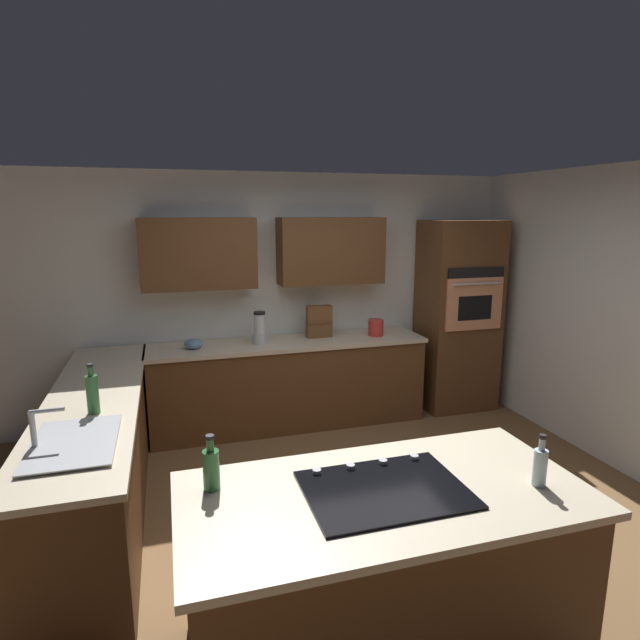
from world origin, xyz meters
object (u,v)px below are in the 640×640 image
Objects in this scene: blender at (260,330)px; spice_rack at (319,321)px; cooktop at (384,489)px; sink_unit at (72,442)px; mixing_bowl at (193,344)px; kettle at (376,327)px; oil_bottle at (211,468)px; dish_soap_bottle at (92,393)px; second_bottle at (540,466)px; wall_oven at (458,315)px.

blender is 0.97× the size of spice_rack.
cooktop is at bearing 79.27° from spice_rack.
spice_rack is (-2.08, -2.08, 0.15)m from sink_unit.
sink_unit reaches higher than mixing_bowl.
mixing_bowl is (0.73, -2.93, 0.04)m from cooktop.
kettle is 3.32m from oil_bottle.
oil_bottle is at bearing 88.70° from mixing_bowl.
mixing_bowl is 1.31m from spice_rack.
mixing_bowl is 0.53× the size of dish_soap_bottle.
cooktop is 3.09m from spice_rack.
sink_unit is 2.44m from blender.
second_bottle is (-0.74, 0.17, 0.09)m from cooktop.
sink_unit is 1.01m from oil_bottle.
sink_unit is at bearing 44.98° from spice_rack.
sink_unit is 3.93× the size of mixing_bowl.
spice_rack is (-1.30, -0.11, 0.12)m from mixing_bowl.
oil_bottle is at bearing -15.35° from second_bottle.
wall_oven is 3.92m from dish_soap_bottle.
second_bottle reaches higher than mixing_bowl.
wall_oven is 3.01× the size of sink_unit.
spice_rack is 0.61m from kettle.
spice_rack reaches higher than oil_bottle.
kettle is at bearing 180.00° from mixing_bowl.
spice_rack is at bearing -116.04° from oil_bottle.
kettle is 3.02m from dish_soap_bottle.
spice_rack is at bearing -9.95° from kettle.
spice_rack reaches higher than cooktop.
mixing_bowl reaches higher than cooktop.
second_bottle is (-0.16, 3.20, -0.07)m from spice_rack.
spice_rack and dish_soap_bottle have the same top height.
oil_bottle reaches higher than second_bottle.
dish_soap_bottle reaches higher than sink_unit.
dish_soap_bottle is 1.36m from oil_bottle.
blender is 1.26× the size of second_bottle.
blender is (2.25, 0.02, -0.02)m from wall_oven.
oil_bottle is at bearing 119.01° from dish_soap_bottle.
mixing_bowl is 0.53× the size of spice_rack.
cooktop is 4.32× the size of kettle.
wall_oven is 6.41× the size of blender.
blender is at bearing 0.54° from wall_oven.
wall_oven is 6.26× the size of dish_soap_bottle.
wall_oven is 6.25× the size of spice_rack.
wall_oven is at bearing -126.40° from cooktop.
second_bottle is at bearing 164.65° from oil_bottle.
spice_rack reaches higher than second_bottle.
oil_bottle is (1.96, 2.68, 0.02)m from kettle.
dish_soap_bottle is at bearing 47.43° from blender.
blender is 2.03m from dish_soap_bottle.
dish_soap_bottle reaches higher than oil_bottle.
wall_oven reaches higher than mixing_bowl.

